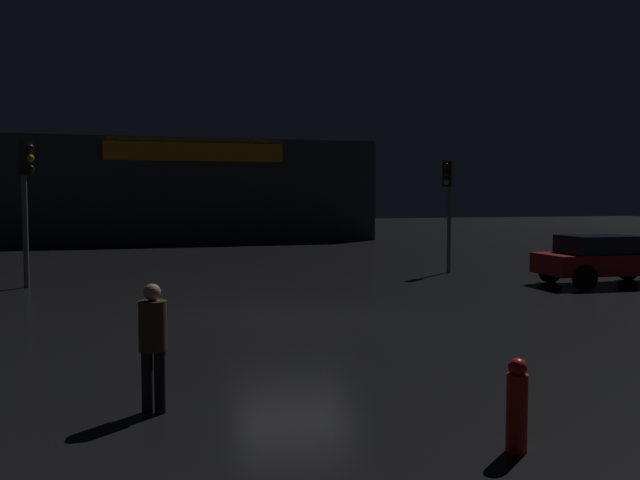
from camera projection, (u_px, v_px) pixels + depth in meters
name	position (u px, v px, depth m)	size (l,w,h in m)	color
ground_plane	(293.00, 317.00, 15.12)	(120.00, 120.00, 0.00)	black
store_building	(188.00, 191.00, 42.09)	(21.03, 9.24, 5.83)	#33383D
traffic_signal_main	(448.00, 192.00, 23.56)	(0.42, 0.42, 3.83)	#595B60
traffic_signal_opposite	(26.00, 185.00, 19.64)	(0.42, 0.42, 4.20)	#595B60
car_near	(605.00, 259.00, 20.46)	(4.23, 2.08, 1.48)	#A51414
pedestrian	(153.00, 338.00, 8.38)	(0.44, 0.44, 1.59)	black
fire_hydrant	(517.00, 406.00, 7.12)	(0.22, 0.22, 0.99)	red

